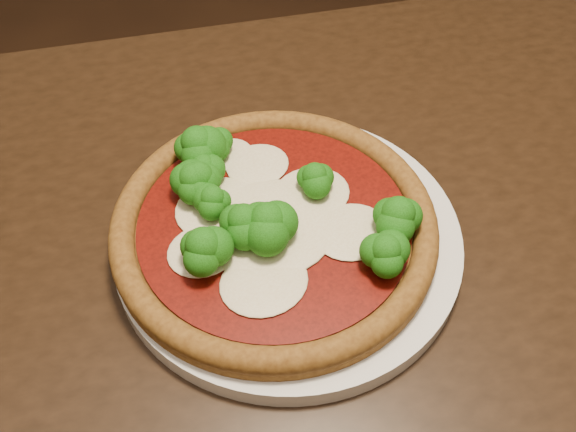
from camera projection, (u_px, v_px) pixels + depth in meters
dining_table at (346, 317)px, 0.64m from camera, size 1.35×1.06×0.75m
plate at (288, 239)px, 0.56m from camera, size 0.30×0.30×0.02m
pizza at (269, 219)px, 0.54m from camera, size 0.28×0.28×0.06m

